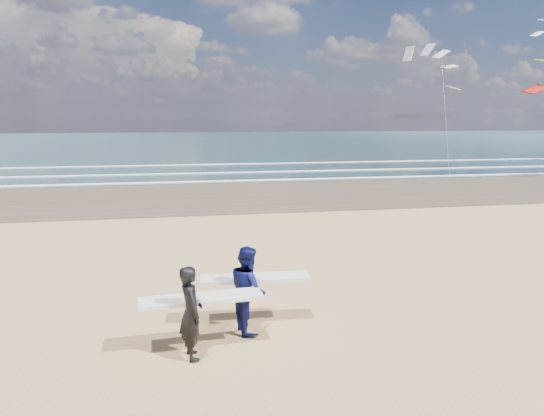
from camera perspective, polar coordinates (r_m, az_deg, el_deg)
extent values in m
cube|color=#4B3A28|center=(33.35, 26.80, 2.42)|extent=(220.00, 12.00, 0.01)
cube|color=#183035|center=(82.87, 3.70, 7.84)|extent=(220.00, 100.00, 0.02)
cube|color=white|center=(37.25, 22.39, 3.59)|extent=(220.00, 0.50, 0.05)
cube|color=white|center=(41.25, 18.89, 4.44)|extent=(220.00, 0.50, 0.05)
cube|color=white|center=(47.00, 15.04, 5.35)|extent=(220.00, 0.50, 0.05)
imported|color=black|center=(8.66, -9.52, -12.04)|extent=(0.52, 0.68, 1.67)
cube|color=silver|center=(8.95, -8.28, -10.47)|extent=(2.23, 0.68, 0.07)
imported|color=#0C0F43|center=(9.58, -2.85, -9.50)|extent=(0.76, 0.92, 1.71)
cube|color=silver|center=(9.90, -1.97, -8.23)|extent=(2.22, 0.62, 0.07)
cube|color=slate|center=(36.71, 20.15, 3.65)|extent=(0.12, 0.12, 0.10)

